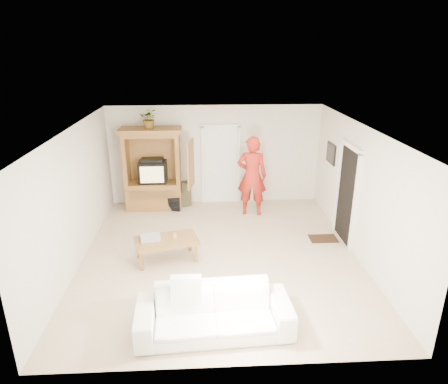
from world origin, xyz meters
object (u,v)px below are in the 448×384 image
at_px(sofa, 214,312).
at_px(man, 252,176).
at_px(armoire, 154,174).
at_px(coffee_table, 166,242).

bearing_deg(sofa, man, 72.82).
bearing_deg(armoire, coffee_table, -79.51).
distance_m(sofa, coffee_table, 2.33).
bearing_deg(man, sofa, 86.55).
bearing_deg(man, coffee_table, 59.03).
relative_size(armoire, man, 1.05).
height_order(man, sofa, man).
distance_m(man, coffee_table, 3.00).
bearing_deg(coffee_table, armoire, 85.60).
bearing_deg(sofa, coffee_table, 108.40).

